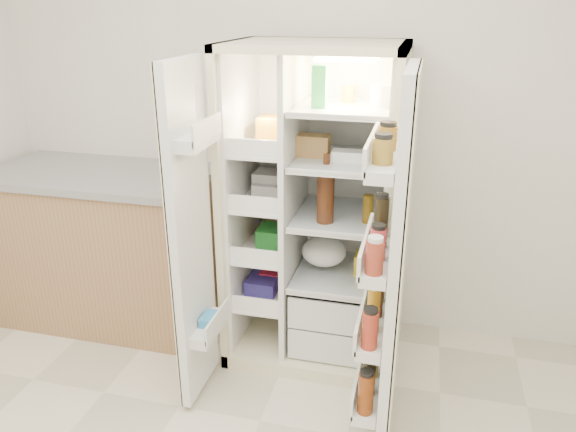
# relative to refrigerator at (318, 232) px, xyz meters

# --- Properties ---
(wall_back) EXTENTS (4.00, 0.02, 2.70)m
(wall_back) POSITION_rel_refrigerator_xyz_m (-0.13, 0.35, 0.61)
(wall_back) COLOR silver
(wall_back) RESTS_ON floor
(refrigerator) EXTENTS (0.92, 0.70, 1.80)m
(refrigerator) POSITION_rel_refrigerator_xyz_m (0.00, 0.00, 0.00)
(refrigerator) COLOR beige
(refrigerator) RESTS_ON floor
(freezer_door) EXTENTS (0.15, 0.40, 1.72)m
(freezer_door) POSITION_rel_refrigerator_xyz_m (-0.51, -0.60, 0.15)
(freezer_door) COLOR silver
(freezer_door) RESTS_ON floor
(fridge_door) EXTENTS (0.17, 0.58, 1.72)m
(fridge_door) POSITION_rel_refrigerator_xyz_m (0.47, -0.70, 0.13)
(fridge_door) COLOR silver
(fridge_door) RESTS_ON floor
(kitchen_counter) EXTENTS (1.39, 0.74, 1.01)m
(kitchen_counter) POSITION_rel_refrigerator_xyz_m (-1.38, -0.01, -0.24)
(kitchen_counter) COLOR #9C754E
(kitchen_counter) RESTS_ON floor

